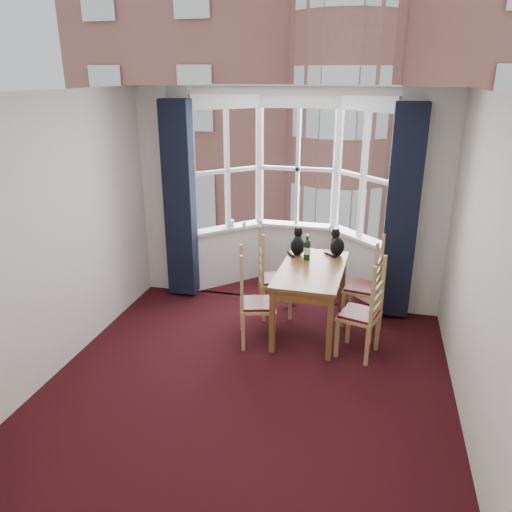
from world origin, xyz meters
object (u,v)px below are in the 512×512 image
(chair_right_far, at_px, (369,290))
(wine_bottle, at_px, (307,249))
(chair_left_far, at_px, (268,280))
(chair_right_near, at_px, (367,317))
(candle_short, at_px, (244,225))
(candle_tall, at_px, (232,224))
(cat_left, at_px, (298,244))
(cat_right, at_px, (337,245))
(dining_table, at_px, (311,276))
(chair_left_near, at_px, (250,305))

(chair_right_far, xyz_separation_m, wine_bottle, (-0.77, -0.01, 0.47))
(chair_left_far, relative_size, chair_right_near, 1.00)
(wine_bottle, distance_m, candle_short, 1.36)
(candle_short, bearing_deg, candle_tall, -170.26)
(cat_left, xyz_separation_m, candle_tall, (-1.06, 0.70, -0.01))
(chair_right_near, xyz_separation_m, cat_right, (-0.43, 1.00, 0.46))
(dining_table, xyz_separation_m, candle_tall, (-1.30, 1.13, 0.23))
(dining_table, relative_size, chair_right_far, 1.51)
(chair_right_near, xyz_separation_m, chair_right_far, (-0.00, 0.75, 0.00))
(wine_bottle, bearing_deg, chair_left_far, 178.87)
(chair_right_near, bearing_deg, candle_tall, 140.94)
(chair_left_near, distance_m, chair_right_far, 1.51)
(cat_left, bearing_deg, chair_left_far, -154.70)
(chair_left_near, relative_size, wine_bottle, 2.89)
(wine_bottle, bearing_deg, cat_left, 129.67)
(chair_left_near, distance_m, wine_bottle, 1.03)
(cat_left, bearing_deg, candle_tall, 146.71)
(chair_right_far, relative_size, candle_tall, 8.31)
(candle_tall, bearing_deg, chair_left_near, -67.51)
(candle_tall, bearing_deg, candle_short, 9.74)
(cat_left, relative_size, wine_bottle, 1.10)
(dining_table, height_order, chair_right_far, chair_right_far)
(wine_bottle, bearing_deg, candle_tall, 144.20)
(chair_left_near, height_order, cat_left, cat_left)
(chair_left_near, bearing_deg, cat_right, 49.19)
(chair_right_near, xyz_separation_m, cat_left, (-0.91, 0.91, 0.46))
(dining_table, height_order, candle_tall, candle_tall)
(chair_left_far, bearing_deg, wine_bottle, -1.13)
(chair_left_far, height_order, cat_right, cat_right)
(cat_left, height_order, wine_bottle, cat_left)
(chair_right_far, xyz_separation_m, candle_short, (-1.80, 0.89, 0.44))
(chair_left_far, xyz_separation_m, cat_right, (0.82, 0.25, 0.46))
(candle_tall, height_order, candle_short, candle_tall)
(dining_table, relative_size, wine_bottle, 4.37)
(chair_right_near, height_order, candle_tall, candle_tall)
(dining_table, relative_size, chair_left_far, 1.51)
(cat_left, xyz_separation_m, cat_right, (0.48, 0.09, -0.00))
(dining_table, relative_size, chair_left_near, 1.51)
(dining_table, xyz_separation_m, cat_right, (0.24, 0.53, 0.24))
(dining_table, xyz_separation_m, wine_bottle, (-0.10, 0.27, 0.24))
(dining_table, height_order, chair_left_far, chair_left_far)
(dining_table, xyz_separation_m, chair_left_far, (-0.58, 0.28, -0.22))
(chair_left_near, height_order, chair_left_far, same)
(cat_left, distance_m, candle_short, 1.14)
(chair_left_far, relative_size, candle_tall, 8.31)
(chair_left_near, bearing_deg, candle_tall, 112.49)
(cat_right, xyz_separation_m, candle_tall, (-1.54, 0.61, -0.01))
(cat_left, bearing_deg, chair_left_near, -113.05)
(chair_left_near, height_order, chair_right_near, same)
(cat_right, distance_m, candle_tall, 1.65)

